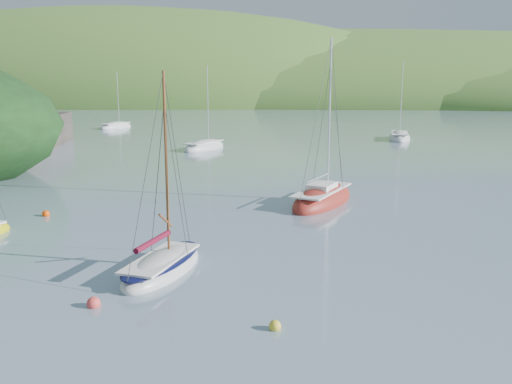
# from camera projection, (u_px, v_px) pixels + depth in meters

# --- Properties ---
(ground) EXTENTS (700.00, 700.00, 0.00)m
(ground) POSITION_uv_depth(u_px,v_px,m) (221.00, 307.00, 20.44)
(ground) COLOR slate
(ground) RESTS_ON ground
(shoreline_hills) EXTENTS (690.00, 135.00, 56.00)m
(shoreline_hills) POSITION_uv_depth(u_px,v_px,m) (268.00, 99.00, 189.46)
(shoreline_hills) COLOR #366F2A
(shoreline_hills) RESTS_ON ground
(daysailer_white) EXTENTS (3.38, 6.14, 8.94)m
(daysailer_white) POSITION_uv_depth(u_px,v_px,m) (162.00, 267.00, 24.04)
(daysailer_white) COLOR silver
(daysailer_white) RESTS_ON ground
(sloop_red) EXTENTS (5.38, 8.09, 11.34)m
(sloop_red) POSITION_uv_depth(u_px,v_px,m) (322.00, 200.00, 36.78)
(sloop_red) COLOR maroon
(sloop_red) RESTS_ON ground
(distant_sloop_a) EXTENTS (5.00, 7.36, 9.93)m
(distant_sloop_a) POSITION_uv_depth(u_px,v_px,m) (204.00, 148.00, 63.23)
(distant_sloop_a) COLOR silver
(distant_sloop_a) RESTS_ON ground
(distant_sloop_b) EXTENTS (3.66, 7.79, 10.69)m
(distant_sloop_b) POSITION_uv_depth(u_px,v_px,m) (399.00, 138.00, 72.58)
(distant_sloop_b) COLOR silver
(distant_sloop_b) RESTS_ON ground
(distant_sloop_c) EXTENTS (4.58, 6.94, 9.35)m
(distant_sloop_c) POSITION_uv_depth(u_px,v_px,m) (116.00, 127.00, 87.89)
(distant_sloop_c) COLOR silver
(distant_sloop_c) RESTS_ON ground
(mooring_buoys) EXTENTS (14.68, 14.45, 0.49)m
(mooring_buoys) POSITION_uv_depth(u_px,v_px,m) (108.00, 269.00, 24.00)
(mooring_buoys) COLOR gold
(mooring_buoys) RESTS_ON ground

